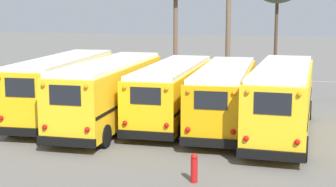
{
  "coord_description": "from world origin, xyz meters",
  "views": [
    {
      "loc": [
        6.0,
        -24.7,
        6.01
      ],
      "look_at": [
        0.0,
        0.01,
        1.64
      ],
      "focal_mm": 55.0,
      "sensor_mm": 36.0,
      "label": 1
    }
  ],
  "objects_px": {
    "school_bus_0": "(64,86)",
    "school_bus_1": "(110,91)",
    "school_bus_3": "(225,94)",
    "utility_pole": "(228,31)",
    "fire_hydrant": "(194,168)",
    "school_bus_4": "(282,98)",
    "school_bus_2": "(173,90)"
  },
  "relations": [
    {
      "from": "utility_pole",
      "to": "school_bus_2",
      "type": "bearing_deg",
      "value": -99.69
    },
    {
      "from": "utility_pole",
      "to": "fire_hydrant",
      "type": "height_order",
      "value": "utility_pole"
    },
    {
      "from": "fire_hydrant",
      "to": "school_bus_1",
      "type": "bearing_deg",
      "value": 127.63
    },
    {
      "from": "school_bus_2",
      "to": "school_bus_4",
      "type": "bearing_deg",
      "value": -18.41
    },
    {
      "from": "school_bus_3",
      "to": "utility_pole",
      "type": "height_order",
      "value": "utility_pole"
    },
    {
      "from": "utility_pole",
      "to": "school_bus_0",
      "type": "bearing_deg",
      "value": -123.94
    },
    {
      "from": "school_bus_1",
      "to": "school_bus_3",
      "type": "xyz_separation_m",
      "value": [
        5.61,
        1.02,
        -0.11
      ]
    },
    {
      "from": "school_bus_2",
      "to": "fire_hydrant",
      "type": "height_order",
      "value": "school_bus_2"
    },
    {
      "from": "school_bus_3",
      "to": "school_bus_4",
      "type": "distance_m",
      "value": 3.02
    },
    {
      "from": "school_bus_0",
      "to": "utility_pole",
      "type": "height_order",
      "value": "utility_pole"
    },
    {
      "from": "school_bus_4",
      "to": "school_bus_1",
      "type": "bearing_deg",
      "value": 179.47
    },
    {
      "from": "school_bus_2",
      "to": "utility_pole",
      "type": "bearing_deg",
      "value": 80.31
    },
    {
      "from": "school_bus_0",
      "to": "school_bus_1",
      "type": "height_order",
      "value": "school_bus_0"
    },
    {
      "from": "school_bus_2",
      "to": "fire_hydrant",
      "type": "distance_m",
      "value": 9.67
    },
    {
      "from": "school_bus_0",
      "to": "utility_pole",
      "type": "distance_m",
      "value": 13.23
    },
    {
      "from": "school_bus_2",
      "to": "school_bus_4",
      "type": "xyz_separation_m",
      "value": [
        5.61,
        -1.87,
        0.16
      ]
    },
    {
      "from": "fire_hydrant",
      "to": "school_bus_4",
      "type": "bearing_deg",
      "value": 69.47
    },
    {
      "from": "school_bus_3",
      "to": "school_bus_2",
      "type": "bearing_deg",
      "value": 164.66
    },
    {
      "from": "school_bus_1",
      "to": "school_bus_2",
      "type": "bearing_deg",
      "value": 32.54
    },
    {
      "from": "school_bus_1",
      "to": "utility_pole",
      "type": "height_order",
      "value": "utility_pole"
    },
    {
      "from": "school_bus_3",
      "to": "fire_hydrant",
      "type": "xyz_separation_m",
      "value": [
        0.07,
        -8.4,
        -1.14
      ]
    },
    {
      "from": "school_bus_2",
      "to": "school_bus_0",
      "type": "bearing_deg",
      "value": -168.37
    },
    {
      "from": "school_bus_0",
      "to": "school_bus_3",
      "type": "distance_m",
      "value": 8.43
    },
    {
      "from": "school_bus_3",
      "to": "school_bus_4",
      "type": "bearing_deg",
      "value": -21.38
    },
    {
      "from": "school_bus_3",
      "to": "school_bus_0",
      "type": "bearing_deg",
      "value": -177.38
    },
    {
      "from": "school_bus_4",
      "to": "fire_hydrant",
      "type": "bearing_deg",
      "value": -110.53
    },
    {
      "from": "school_bus_2",
      "to": "school_bus_1",
      "type": "bearing_deg",
      "value": -147.46
    },
    {
      "from": "school_bus_1",
      "to": "utility_pole",
      "type": "distance_m",
      "value": 12.51
    },
    {
      "from": "school_bus_2",
      "to": "school_bus_3",
      "type": "distance_m",
      "value": 2.91
    },
    {
      "from": "school_bus_4",
      "to": "fire_hydrant",
      "type": "relative_size",
      "value": 10.28
    },
    {
      "from": "school_bus_0",
      "to": "school_bus_2",
      "type": "bearing_deg",
      "value": 11.63
    },
    {
      "from": "school_bus_3",
      "to": "school_bus_4",
      "type": "xyz_separation_m",
      "value": [
        2.81,
        -1.1,
        0.12
      ]
    }
  ]
}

